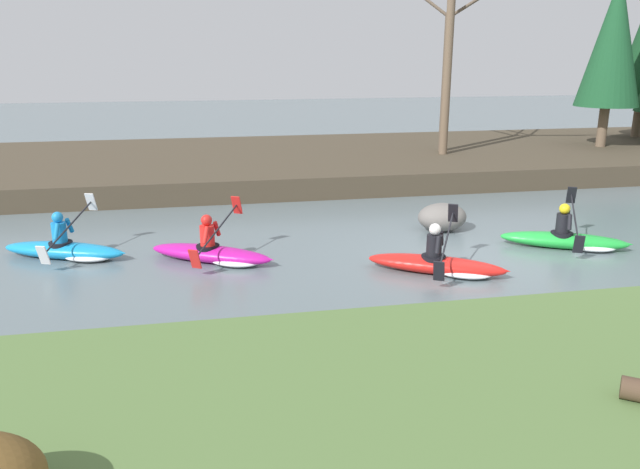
{
  "coord_description": "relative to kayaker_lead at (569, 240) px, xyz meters",
  "views": [
    {
      "loc": [
        -5.61,
        -11.47,
        4.21
      ],
      "look_at": [
        -3.26,
        0.66,
        0.55
      ],
      "focal_mm": 35.0,
      "sensor_mm": 36.0,
      "label": 1
    }
  ],
  "objects": [
    {
      "name": "ground_plane",
      "position": [
        -2.3,
        -0.39,
        -0.2
      ],
      "size": [
        90.0,
        90.0,
        0.0
      ],
      "primitive_type": "plane",
      "color": "slate"
    },
    {
      "name": "riverbank_far",
      "position": [
        -2.3,
        10.26,
        0.14
      ],
      "size": [
        44.0,
        9.51,
        0.67
      ],
      "color": "#473D2D",
      "rests_on": "ground"
    },
    {
      "name": "conifer_tree_far_left",
      "position": [
        7.22,
        9.57,
        4.35
      ],
      "size": [
        2.31,
        2.31,
        6.29
      ],
      "color": "brown",
      "rests_on": "riverbank_far"
    },
    {
      "name": "bare_tree_upstream",
      "position": [
        0.63,
        9.07,
        4.1
      ],
      "size": [
        4.22,
        4.17,
        7.72
      ],
      "color": "brown",
      "rests_on": "riverbank_far"
    },
    {
      "name": "bare_tree_mid_upstream",
      "position": [
        0.87,
        9.76,
        3.48
      ],
      "size": [
        3.52,
        3.48,
        6.38
      ],
      "color": "brown",
      "rests_on": "riverbank_far"
    },
    {
      "name": "kayaker_lead",
      "position": [
        0.0,
        0.0,
        0.0
      ],
      "size": [
        2.69,
        1.94,
        1.2
      ],
      "rotation": [
        0.0,
        0.0,
        -0.45
      ],
      "color": "green",
      "rests_on": "ground"
    },
    {
      "name": "kayaker_middle",
      "position": [
        -3.38,
        -1.01,
        0.0
      ],
      "size": [
        2.65,
        1.95,
        1.2
      ],
      "rotation": [
        0.0,
        0.0,
        -0.51
      ],
      "color": "red",
      "rests_on": "ground"
    },
    {
      "name": "kayaker_trailing",
      "position": [
        -7.71,
        0.52,
        0.0
      ],
      "size": [
        2.65,
        1.96,
        1.2
      ],
      "rotation": [
        0.0,
        0.0,
        -0.51
      ],
      "color": "#C61999",
      "rests_on": "ground"
    },
    {
      "name": "kayaker_far_back",
      "position": [
        -10.73,
        1.37,
        0.0
      ],
      "size": [
        2.73,
        1.99,
        1.2
      ],
      "rotation": [
        0.0,
        0.0,
        -0.37
      ],
      "color": "#1993D6",
      "rests_on": "ground"
    },
    {
      "name": "boulder_midstream",
      "position": [
        -2.23,
        1.87,
        0.14
      ],
      "size": [
        1.19,
        0.93,
        0.67
      ],
      "color": "slate",
      "rests_on": "ground"
    }
  ]
}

